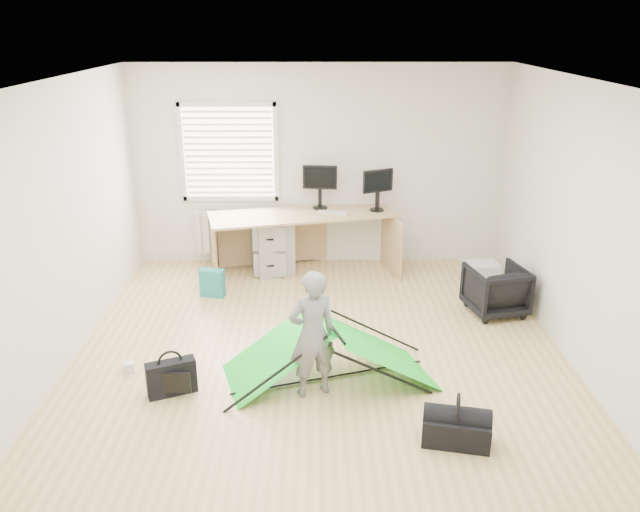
{
  "coord_description": "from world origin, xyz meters",
  "views": [
    {
      "loc": [
        -0.04,
        -5.54,
        3.21
      ],
      "look_at": [
        0.0,
        0.4,
        0.95
      ],
      "focal_mm": 35.0,
      "sensor_mm": 36.0,
      "label": 1
    }
  ],
  "objects_px": {
    "thermos": "(378,198)",
    "kite": "(329,351)",
    "filing_cabinet": "(271,244)",
    "storage_crate": "(480,272)",
    "person": "(312,334)",
    "monitor_left": "(320,193)",
    "duffel_bag": "(456,430)",
    "laptop_bag": "(172,378)",
    "office_chair": "(496,290)",
    "desk": "(302,243)",
    "monitor_right": "(377,196)"
  },
  "relations": [
    {
      "from": "duffel_bag",
      "to": "laptop_bag",
      "type": "bearing_deg",
      "value": 175.3
    },
    {
      "from": "desk",
      "to": "monitor_left",
      "type": "xyz_separation_m",
      "value": [
        0.24,
        0.23,
        0.63
      ]
    },
    {
      "from": "filing_cabinet",
      "to": "laptop_bag",
      "type": "relative_size",
      "value": 1.7
    },
    {
      "from": "filing_cabinet",
      "to": "laptop_bag",
      "type": "distance_m",
      "value": 3.1
    },
    {
      "from": "filing_cabinet",
      "to": "laptop_bag",
      "type": "height_order",
      "value": "filing_cabinet"
    },
    {
      "from": "person",
      "to": "storage_crate",
      "type": "distance_m",
      "value": 3.43
    },
    {
      "from": "filing_cabinet",
      "to": "storage_crate",
      "type": "height_order",
      "value": "filing_cabinet"
    },
    {
      "from": "thermos",
      "to": "office_chair",
      "type": "relative_size",
      "value": 0.43
    },
    {
      "from": "monitor_right",
      "to": "desk",
      "type": "bearing_deg",
      "value": 161.72
    },
    {
      "from": "desk",
      "to": "person",
      "type": "bearing_deg",
      "value": -100.75
    },
    {
      "from": "laptop_bag",
      "to": "duffel_bag",
      "type": "distance_m",
      "value": 2.54
    },
    {
      "from": "monitor_left",
      "to": "thermos",
      "type": "height_order",
      "value": "monitor_left"
    },
    {
      "from": "filing_cabinet",
      "to": "kite",
      "type": "bearing_deg",
      "value": -93.38
    },
    {
      "from": "duffel_bag",
      "to": "office_chair",
      "type": "bearing_deg",
      "value": 80.14
    },
    {
      "from": "person",
      "to": "duffel_bag",
      "type": "height_order",
      "value": "person"
    },
    {
      "from": "thermos",
      "to": "laptop_bag",
      "type": "relative_size",
      "value": 0.61
    },
    {
      "from": "office_chair",
      "to": "laptop_bag",
      "type": "xyz_separation_m",
      "value": [
        -3.39,
        -1.67,
        -0.12
      ]
    },
    {
      "from": "monitor_left",
      "to": "thermos",
      "type": "bearing_deg",
      "value": 9.09
    },
    {
      "from": "monitor_right",
      "to": "thermos",
      "type": "xyz_separation_m",
      "value": [
        0.02,
        0.14,
        -0.07
      ]
    },
    {
      "from": "office_chair",
      "to": "person",
      "type": "relative_size",
      "value": 0.52
    },
    {
      "from": "person",
      "to": "duffel_bag",
      "type": "relative_size",
      "value": 2.25
    },
    {
      "from": "monitor_left",
      "to": "kite",
      "type": "xyz_separation_m",
      "value": [
        0.07,
        -2.94,
        -0.74
      ]
    },
    {
      "from": "monitor_right",
      "to": "office_chair",
      "type": "xyz_separation_m",
      "value": [
        1.26,
        -1.4,
        -0.74
      ]
    },
    {
      "from": "thermos",
      "to": "office_chair",
      "type": "bearing_deg",
      "value": -51.11
    },
    {
      "from": "monitor_right",
      "to": "office_chair",
      "type": "distance_m",
      "value": 2.02
    },
    {
      "from": "monitor_left",
      "to": "thermos",
      "type": "xyz_separation_m",
      "value": [
        0.78,
        0.03,
        -0.08
      ]
    },
    {
      "from": "monitor_right",
      "to": "person",
      "type": "relative_size",
      "value": 0.36
    },
    {
      "from": "storage_crate",
      "to": "desk",
      "type": "bearing_deg",
      "value": 171.69
    },
    {
      "from": "person",
      "to": "laptop_bag",
      "type": "relative_size",
      "value": 2.72
    },
    {
      "from": "monitor_left",
      "to": "laptop_bag",
      "type": "xyz_separation_m",
      "value": [
        -1.37,
        -3.18,
        -0.88
      ]
    },
    {
      "from": "thermos",
      "to": "office_chair",
      "type": "distance_m",
      "value": 2.09
    },
    {
      "from": "desk",
      "to": "person",
      "type": "relative_size",
      "value": 2.01
    },
    {
      "from": "desk",
      "to": "storage_crate",
      "type": "bearing_deg",
      "value": -21.89
    },
    {
      "from": "person",
      "to": "monitor_right",
      "type": "bearing_deg",
      "value": -126.83
    },
    {
      "from": "thermos",
      "to": "monitor_right",
      "type": "bearing_deg",
      "value": -98.8
    },
    {
      "from": "storage_crate",
      "to": "duffel_bag",
      "type": "height_order",
      "value": "storage_crate"
    },
    {
      "from": "filing_cabinet",
      "to": "office_chair",
      "type": "height_order",
      "value": "filing_cabinet"
    },
    {
      "from": "office_chair",
      "to": "storage_crate",
      "type": "xyz_separation_m",
      "value": [
        0.07,
        0.94,
        -0.16
      ]
    },
    {
      "from": "laptop_bag",
      "to": "desk",
      "type": "bearing_deg",
      "value": 46.15
    },
    {
      "from": "storage_crate",
      "to": "thermos",
      "type": "bearing_deg",
      "value": 155.47
    },
    {
      "from": "filing_cabinet",
      "to": "office_chair",
      "type": "xyz_separation_m",
      "value": [
        2.68,
        -1.34,
        -0.09
      ]
    },
    {
      "from": "storage_crate",
      "to": "duffel_bag",
      "type": "distance_m",
      "value": 3.49
    },
    {
      "from": "thermos",
      "to": "person",
      "type": "distance_m",
      "value": 3.34
    },
    {
      "from": "thermos",
      "to": "kite",
      "type": "distance_m",
      "value": 3.12
    },
    {
      "from": "monitor_left",
      "to": "person",
      "type": "relative_size",
      "value": 0.38
    },
    {
      "from": "laptop_bag",
      "to": "monitor_left",
      "type": "bearing_deg",
      "value": 43.83
    },
    {
      "from": "monitor_right",
      "to": "duffel_bag",
      "type": "distance_m",
      "value": 3.91
    },
    {
      "from": "storage_crate",
      "to": "monitor_right",
      "type": "bearing_deg",
      "value": 161.18
    },
    {
      "from": "filing_cabinet",
      "to": "person",
      "type": "xyz_separation_m",
      "value": [
        0.57,
        -3.01,
        0.23
      ]
    },
    {
      "from": "kite",
      "to": "storage_crate",
      "type": "distance_m",
      "value": 3.12
    }
  ]
}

